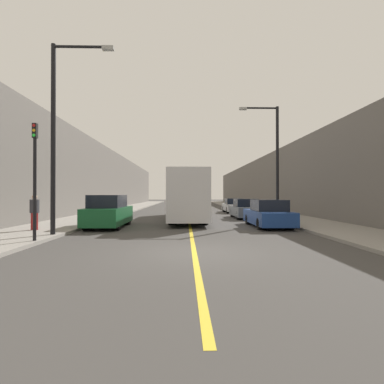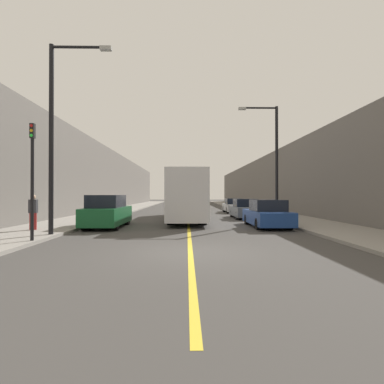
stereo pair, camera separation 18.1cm
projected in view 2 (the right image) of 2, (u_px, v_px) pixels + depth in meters
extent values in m
plane|color=#3F3D3A|center=(190.00, 252.00, 9.52)|extent=(200.00, 200.00, 0.00)
cube|color=gray|center=(130.00, 208.00, 39.38)|extent=(3.76, 72.00, 0.13)
cube|color=gray|center=(244.00, 208.00, 39.65)|extent=(3.76, 72.00, 0.13)
cube|color=#66605B|center=(101.00, 180.00, 39.34)|extent=(4.00, 72.00, 7.43)
cube|color=#66605B|center=(273.00, 184.00, 39.75)|extent=(4.00, 72.00, 6.59)
cube|color=gold|center=(188.00, 208.00, 39.52)|extent=(0.16, 72.00, 0.01)
cube|color=silver|center=(187.00, 195.00, 22.05)|extent=(2.42, 12.33, 3.03)
cube|color=black|center=(187.00, 185.00, 15.93)|extent=(2.05, 0.04, 1.36)
cylinder|color=black|center=(172.00, 217.00, 18.20)|extent=(0.53, 1.00, 1.00)
cylinder|color=black|center=(202.00, 217.00, 18.24)|extent=(0.53, 1.00, 1.00)
cylinder|color=black|center=(176.00, 210.00, 25.85)|extent=(0.53, 1.00, 1.00)
cylinder|color=black|center=(198.00, 210.00, 25.88)|extent=(0.53, 1.00, 1.00)
cube|color=#145128|center=(108.00, 215.00, 16.87)|extent=(1.86, 4.70, 0.92)
cube|color=black|center=(107.00, 201.00, 16.64)|extent=(1.64, 2.58, 0.69)
cube|color=black|center=(95.00, 215.00, 14.55)|extent=(1.58, 0.04, 0.41)
cylinder|color=black|center=(86.00, 224.00, 15.40)|extent=(0.41, 0.68, 0.68)
cylinder|color=black|center=(114.00, 224.00, 15.42)|extent=(0.41, 0.68, 0.68)
cylinder|color=black|center=(102.00, 219.00, 18.31)|extent=(0.41, 0.68, 0.68)
cylinder|color=black|center=(126.00, 219.00, 18.33)|extent=(0.41, 0.68, 0.68)
cube|color=navy|center=(267.00, 217.00, 17.03)|extent=(1.89, 4.66, 0.74)
cube|color=black|center=(268.00, 205.00, 16.80)|extent=(1.67, 2.10, 0.63)
cube|color=black|center=(279.00, 218.00, 14.73)|extent=(1.61, 0.04, 0.33)
cylinder|color=black|center=(260.00, 224.00, 15.57)|extent=(0.42, 0.62, 0.62)
cylinder|color=black|center=(288.00, 224.00, 15.59)|extent=(0.42, 0.62, 0.62)
cylinder|color=black|center=(248.00, 219.00, 18.46)|extent=(0.42, 0.62, 0.62)
cylinder|color=black|center=(272.00, 219.00, 18.48)|extent=(0.42, 0.62, 0.62)
cube|color=#51565B|center=(245.00, 211.00, 23.25)|extent=(1.82, 4.40, 0.72)
cube|color=black|center=(245.00, 203.00, 23.03)|extent=(1.61, 1.98, 0.61)
cube|color=black|center=(251.00, 211.00, 21.08)|extent=(1.55, 0.04, 0.32)
cylinder|color=black|center=(239.00, 215.00, 21.87)|extent=(0.40, 0.62, 0.62)
cylinder|color=black|center=(258.00, 215.00, 21.89)|extent=(0.40, 0.62, 0.62)
cylinder|color=black|center=(233.00, 213.00, 24.60)|extent=(0.40, 0.62, 0.62)
cylinder|color=black|center=(250.00, 213.00, 24.62)|extent=(0.40, 0.62, 0.62)
cube|color=silver|center=(233.00, 207.00, 30.62)|extent=(1.79, 4.60, 0.68)
cube|color=black|center=(234.00, 201.00, 30.40)|extent=(1.57, 2.07, 0.58)
cube|color=black|center=(237.00, 207.00, 28.35)|extent=(1.52, 0.04, 0.31)
cylinder|color=black|center=(229.00, 210.00, 29.18)|extent=(0.39, 0.62, 0.62)
cylinder|color=black|center=(243.00, 210.00, 29.21)|extent=(0.39, 0.62, 0.62)
cylinder|color=black|center=(225.00, 209.00, 32.03)|extent=(0.39, 0.62, 0.62)
cylinder|color=black|center=(238.00, 209.00, 32.06)|extent=(0.39, 0.62, 0.62)
cylinder|color=black|center=(51.00, 139.00, 12.90)|extent=(0.20, 0.20, 8.20)
cylinder|color=black|center=(79.00, 47.00, 12.95)|extent=(2.34, 0.12, 0.12)
cube|color=#999993|center=(106.00, 48.00, 12.97)|extent=(0.50, 0.24, 0.16)
cylinder|color=black|center=(277.00, 163.00, 20.19)|extent=(0.20, 0.20, 7.67)
cylinder|color=black|center=(259.00, 108.00, 20.20)|extent=(2.34, 0.12, 0.12)
cube|color=#999993|center=(242.00, 109.00, 20.17)|extent=(0.50, 0.24, 0.16)
cylinder|color=black|center=(32.00, 189.00, 11.12)|extent=(0.12, 0.12, 3.81)
cube|color=black|center=(32.00, 131.00, 11.14)|extent=(0.16, 0.16, 0.55)
cylinder|color=#B21919|center=(31.00, 126.00, 11.05)|extent=(0.11, 0.02, 0.11)
cylinder|color=gold|center=(31.00, 130.00, 11.05)|extent=(0.11, 0.02, 0.11)
cylinder|color=#26E53F|center=(31.00, 135.00, 11.05)|extent=(0.11, 0.02, 0.11)
cylinder|color=maroon|center=(31.00, 221.00, 14.50)|extent=(0.17, 0.17, 0.82)
cylinder|color=maroon|center=(35.00, 221.00, 14.50)|extent=(0.17, 0.17, 0.82)
cube|color=#2D2D33|center=(33.00, 206.00, 14.51)|extent=(0.38, 0.21, 0.65)
sphere|color=tan|center=(33.00, 197.00, 14.51)|extent=(0.24, 0.24, 0.24)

